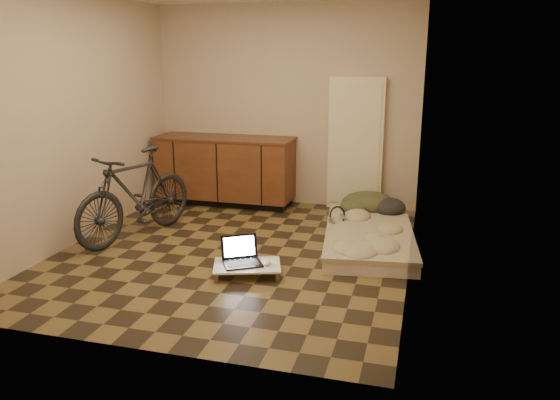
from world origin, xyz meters
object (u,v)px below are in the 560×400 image
(lap_desk, at_px, (247,266))
(laptop, at_px, (241,258))
(bicycle, at_px, (135,190))
(futon, at_px, (369,235))

(lap_desk, bearing_deg, laptop, 136.63)
(bicycle, relative_size, futon, 0.83)
(lap_desk, distance_m, laptop, 0.09)
(bicycle, xyz_separation_m, lap_desk, (1.51, -0.69, -0.45))
(bicycle, height_order, laptop, bicycle)
(bicycle, height_order, futon, bicycle)
(futon, bearing_deg, laptop, -140.06)
(futon, height_order, laptop, laptop)
(laptop, bearing_deg, futon, 16.23)
(laptop, bearing_deg, lap_desk, -56.32)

